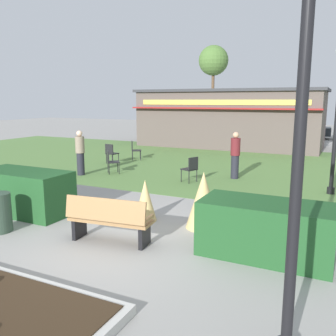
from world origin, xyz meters
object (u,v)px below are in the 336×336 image
at_px(park_bench, 109,220).
at_px(lamppost_near, 302,107).
at_px(tree_right_bg, 213,61).
at_px(food_kiosk, 230,118).
at_px(cafe_chair_center, 191,167).
at_px(person_strolling, 80,153).
at_px(parked_car_west_slot, 228,127).
at_px(cafe_chair_west, 134,149).
at_px(person_standing, 235,155).
at_px(parked_car_center_slot, 300,129).
at_px(cafe_chair_north, 111,160).
at_px(cafe_chair_east, 111,152).

xyz_separation_m(park_bench, lamppost_near, (3.64, -1.87, 2.25)).
height_order(lamppost_near, tree_right_bg, tree_right_bg).
distance_m(food_kiosk, cafe_chair_center, 10.67).
relative_size(person_strolling, parked_car_west_slot, 0.39).
distance_m(park_bench, cafe_chair_center, 5.75).
bearing_deg(tree_right_bg, person_strolling, -83.09).
bearing_deg(cafe_chair_west, park_bench, -61.66).
relative_size(person_standing, tree_right_bg, 0.21).
height_order(lamppost_near, parked_car_west_slot, lamppost_near).
bearing_deg(food_kiosk, cafe_chair_west, -109.50).
bearing_deg(tree_right_bg, food_kiosk, -66.16).
bearing_deg(person_strolling, cafe_chair_center, 24.76).
height_order(cafe_chair_center, person_standing, person_standing).
xyz_separation_m(lamppost_near, tree_right_bg, (-11.29, 30.08, 3.69)).
xyz_separation_m(cafe_chair_west, parked_car_west_slot, (0.35, 14.13, 0.12)).
bearing_deg(lamppost_near, parked_car_center_slot, 96.00).
bearing_deg(parked_car_west_slot, cafe_chair_north, -88.21).
relative_size(cafe_chair_center, person_standing, 0.53).
height_order(park_bench, cafe_chair_center, park_bench).
bearing_deg(cafe_chair_north, lamppost_near, -45.19).
distance_m(person_strolling, parked_car_center_slot, 19.02).
distance_m(lamppost_near, cafe_chair_north, 11.03).
xyz_separation_m(lamppost_near, food_kiosk, (-5.97, 18.05, -1.01)).
distance_m(cafe_chair_east, parked_car_center_slot, 16.74).
height_order(lamppost_near, cafe_chair_east, lamppost_near).
bearing_deg(parked_car_west_slot, cafe_chair_east, -92.68).
relative_size(lamppost_near, cafe_chair_north, 4.90).
bearing_deg(person_strolling, cafe_chair_west, 106.20).
xyz_separation_m(cafe_chair_north, tree_right_bg, (-3.67, 22.42, 5.90)).
height_order(cafe_chair_north, tree_right_bg, tree_right_bg).
height_order(parked_car_center_slot, tree_right_bg, tree_right_bg).
bearing_deg(cafe_chair_north, person_strolling, -139.73).
height_order(cafe_chair_north, parked_car_west_slot, parked_car_west_slot).
xyz_separation_m(cafe_chair_east, cafe_chair_center, (4.63, -1.90, 0.00)).
distance_m(food_kiosk, cafe_chair_north, 10.58).
xyz_separation_m(park_bench, cafe_chair_east, (-5.24, 7.63, 0.05)).
bearing_deg(cafe_chair_center, cafe_chair_west, 142.23).
height_order(person_standing, parked_car_west_slot, person_standing).
bearing_deg(person_strolling, person_standing, 35.55).
bearing_deg(cafe_chair_west, cafe_chair_center, -37.77).
bearing_deg(food_kiosk, parked_car_west_slot, 107.41).
xyz_separation_m(cafe_chair_east, person_standing, (5.82, -0.63, 0.33)).
bearing_deg(cafe_chair_north, cafe_chair_west, 105.47).
bearing_deg(cafe_chair_west, parked_car_center_slot, 67.42).
height_order(food_kiosk, cafe_chair_east, food_kiosk).
bearing_deg(lamppost_near, cafe_chair_north, 134.81).
distance_m(park_bench, person_standing, 7.03).
xyz_separation_m(lamppost_near, cafe_chair_north, (-7.61, 7.66, -2.20)).
distance_m(cafe_chair_west, cafe_chair_north, 3.35).
xyz_separation_m(cafe_chair_center, parked_car_center_slot, (1.62, 17.43, 0.12)).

